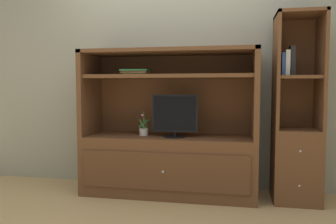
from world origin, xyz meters
TOP-DOWN VIEW (x-y plane):
  - ground_plane at (0.00, 0.00)m, footprint 8.00×8.00m
  - painted_rear_wall at (0.00, 0.75)m, footprint 6.00×0.10m
  - media_console at (0.00, 0.41)m, footprint 1.75×0.59m
  - tv_monitor at (0.07, 0.33)m, footprint 0.46×0.22m
  - potted_plant at (-0.27, 0.40)m, footprint 0.10×0.10m
  - magazine_stack at (-0.34, 0.41)m, footprint 0.30×0.35m
  - bookshelf_tall at (1.24, 0.41)m, footprint 0.43×0.44m
  - upright_book_row at (1.15, 0.40)m, footprint 0.12×0.16m

SIDE VIEW (x-z plane):
  - ground_plane at x=0.00m, z-range 0.00..0.00m
  - media_console at x=0.00m, z-range -0.27..1.20m
  - bookshelf_tall at x=1.24m, z-range -0.30..1.49m
  - potted_plant at x=-0.27m, z-range 0.52..0.77m
  - tv_monitor at x=0.07m, z-range 0.60..1.02m
  - magazine_stack at x=-0.34m, z-range 1.22..1.28m
  - upright_book_row at x=1.15m, z-range 1.19..1.47m
  - painted_rear_wall at x=0.00m, z-range 0.00..2.80m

